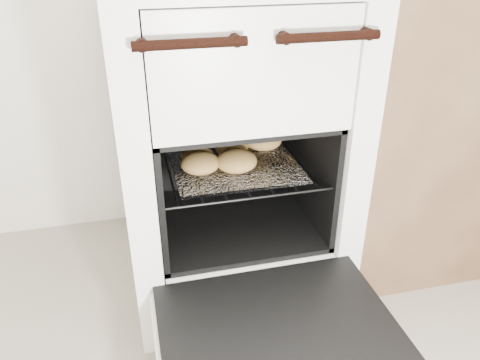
% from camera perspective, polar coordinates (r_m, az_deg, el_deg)
% --- Properties ---
extents(stove, '(0.64, 0.71, 0.98)m').
position_cam_1_polar(stove, '(1.44, -1.49, 4.68)').
color(stove, white).
rests_on(stove, ground).
extents(oven_door, '(0.57, 0.45, 0.04)m').
position_cam_1_polar(oven_door, '(1.16, 4.77, -18.15)').
color(oven_door, black).
rests_on(oven_door, stove).
extents(oven_rack, '(0.46, 0.45, 0.01)m').
position_cam_1_polar(oven_rack, '(1.39, -0.84, 2.00)').
color(oven_rack, black).
rests_on(oven_rack, stove).
extents(foil_sheet, '(0.36, 0.32, 0.01)m').
position_cam_1_polar(foil_sheet, '(1.37, -0.64, 1.86)').
color(foil_sheet, white).
rests_on(foil_sheet, oven_rack).
extents(baked_rolls, '(0.35, 0.28, 0.06)m').
position_cam_1_polar(baked_rolls, '(1.37, -1.28, 3.31)').
color(baked_rolls, tan).
rests_on(baked_rolls, foil_sheet).
extents(counter, '(1.01, 0.68, 1.01)m').
position_cam_1_polar(counter, '(1.85, 25.12, 8.17)').
color(counter, brown).
rests_on(counter, ground).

